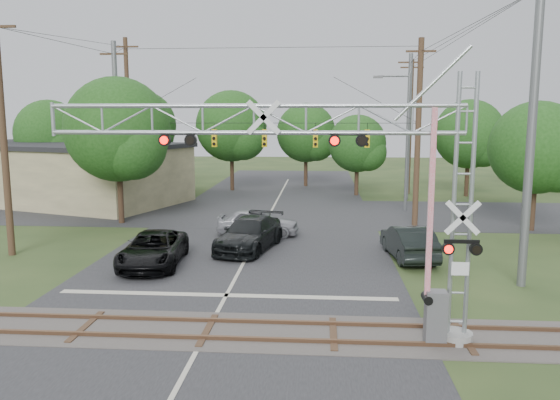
# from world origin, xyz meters

# --- Properties ---
(ground) EXTENTS (160.00, 160.00, 0.00)m
(ground) POSITION_xyz_m (0.00, 0.00, 0.00)
(ground) COLOR #293D1C
(ground) RESTS_ON ground
(road_main) EXTENTS (14.00, 90.00, 0.02)m
(road_main) POSITION_xyz_m (0.00, 10.00, 0.01)
(road_main) COLOR #272729
(road_main) RESTS_ON ground
(road_cross) EXTENTS (90.00, 12.00, 0.02)m
(road_cross) POSITION_xyz_m (0.00, 24.00, 0.01)
(road_cross) COLOR #272729
(road_cross) RESTS_ON ground
(railroad_track) EXTENTS (90.00, 3.20, 0.17)m
(railroad_track) POSITION_xyz_m (0.00, 2.00, 0.03)
(railroad_track) COLOR #45403C
(railroad_track) RESTS_ON ground
(crossing_gantry) EXTENTS (12.79, 1.03, 8.04)m
(crossing_gantry) POSITION_xyz_m (3.96, 1.63, 5.02)
(crossing_gantry) COLOR gray
(crossing_gantry) RESTS_ON ground
(traffic_signal_span) EXTENTS (19.34, 0.36, 11.50)m
(traffic_signal_span) POSITION_xyz_m (0.93, 20.00, 5.71)
(traffic_signal_span) COLOR slate
(traffic_signal_span) RESTS_ON ground
(pickup_black) EXTENTS (2.96, 5.67, 1.52)m
(pickup_black) POSITION_xyz_m (-4.08, 9.56, 0.76)
(pickup_black) COLOR black
(pickup_black) RESTS_ON ground
(car_dark) EXTENTS (3.52, 6.06, 1.65)m
(car_dark) POSITION_xyz_m (-0.07, 12.93, 0.82)
(car_dark) COLOR black
(car_dark) RESTS_ON ground
(sedan_silver) EXTENTS (4.67, 1.90, 1.59)m
(sedan_silver) POSITION_xyz_m (-0.02, 16.35, 0.79)
(sedan_silver) COLOR gray
(sedan_silver) RESTS_ON ground
(suv_dark) EXTENTS (2.29, 5.08, 1.62)m
(suv_dark) POSITION_xyz_m (7.82, 11.73, 0.81)
(suv_dark) COLOR black
(suv_dark) RESTS_ON ground
(commercial_building) EXTENTS (22.33, 16.09, 4.71)m
(commercial_building) POSITION_xyz_m (-17.70, 28.11, 2.36)
(commercial_building) COLOR #877F5A
(commercial_building) RESTS_ON ground
(streetlight) EXTENTS (2.63, 0.27, 9.86)m
(streetlight) POSITION_xyz_m (9.53, 25.49, 5.52)
(streetlight) COLOR slate
(streetlight) RESTS_ON ground
(utility_poles) EXTENTS (25.39, 27.49, 12.82)m
(utility_poles) POSITION_xyz_m (1.97, 22.48, 6.14)
(utility_poles) COLOR #473520
(utility_poles) RESTS_ON ground
(treeline) EXTENTS (53.07, 27.74, 9.32)m
(treeline) POSITION_xyz_m (-2.34, 32.39, 5.44)
(treeline) COLOR #3A271A
(treeline) RESTS_ON ground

